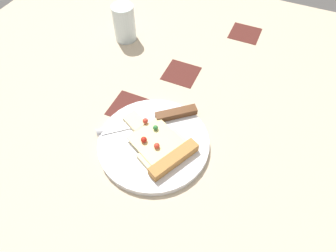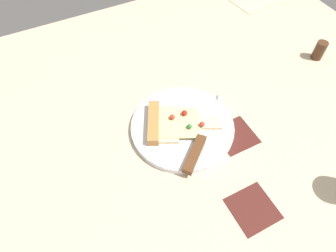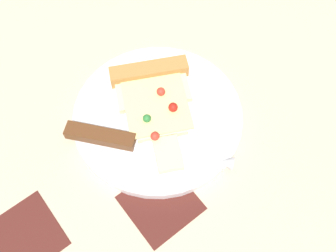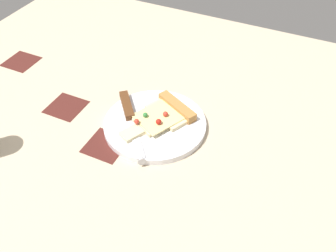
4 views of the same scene
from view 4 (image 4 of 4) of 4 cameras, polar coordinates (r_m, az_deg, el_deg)
ground_plane at (r=91.78cm, az=-7.97°, el=-1.79°), size 131.85×131.85×3.00cm
plate at (r=91.05cm, az=-2.02°, el=0.27°), size 25.15×25.15×1.57cm
pizza_slice at (r=91.07cm, az=-0.76°, el=1.67°), size 14.97×19.05×2.68cm
knife at (r=91.19cm, az=-5.85°, el=1.30°), size 16.99×19.77×2.45cm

